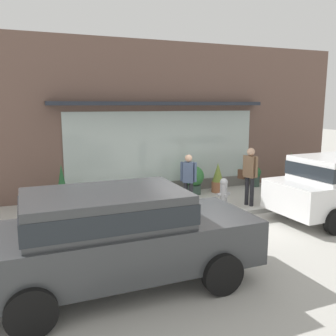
{
  "coord_description": "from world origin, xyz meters",
  "views": [
    {
      "loc": [
        -4.14,
        -8.35,
        2.97
      ],
      "look_at": [
        -0.43,
        1.2,
        1.16
      ],
      "focal_mm": 38.54,
      "sensor_mm": 36.0,
      "label": 1
    }
  ],
  "objects_px": {
    "potted_plant_near_hydrant": "(162,189)",
    "potted_plant_window_center": "(194,179)",
    "pedestrian_with_handbag": "(250,172)",
    "potted_plant_window_left": "(291,169)",
    "pedestrian_passerby": "(188,178)",
    "parked_car_dark_gray": "(115,233)",
    "fire_hydrant": "(224,193)",
    "potted_plant_window_right": "(218,178)",
    "potted_plant_by_entrance": "(255,175)",
    "potted_plant_corner_tall": "(62,187)"
  },
  "relations": [
    {
      "from": "pedestrian_with_handbag",
      "to": "potted_plant_window_center",
      "type": "height_order",
      "value": "pedestrian_with_handbag"
    },
    {
      "from": "pedestrian_with_handbag",
      "to": "potted_plant_window_right",
      "type": "bearing_deg",
      "value": -18.79
    },
    {
      "from": "potted_plant_by_entrance",
      "to": "potted_plant_window_center",
      "type": "distance_m",
      "value": 2.62
    },
    {
      "from": "potted_plant_window_left",
      "to": "potted_plant_corner_tall",
      "type": "relative_size",
      "value": 0.95
    },
    {
      "from": "pedestrian_with_handbag",
      "to": "pedestrian_passerby",
      "type": "bearing_deg",
      "value": 60.58
    },
    {
      "from": "potted_plant_near_hydrant",
      "to": "potted_plant_corner_tall",
      "type": "distance_m",
      "value": 3.08
    },
    {
      "from": "potted_plant_window_left",
      "to": "potted_plant_corner_tall",
      "type": "xyz_separation_m",
      "value": [
        -8.31,
        -0.11,
        0.03
      ]
    },
    {
      "from": "potted_plant_near_hydrant",
      "to": "potted_plant_by_entrance",
      "type": "height_order",
      "value": "potted_plant_by_entrance"
    },
    {
      "from": "fire_hydrant",
      "to": "pedestrian_with_handbag",
      "type": "xyz_separation_m",
      "value": [
        0.85,
        -0.01,
        0.58
      ]
    },
    {
      "from": "fire_hydrant",
      "to": "pedestrian_with_handbag",
      "type": "bearing_deg",
      "value": -0.89
    },
    {
      "from": "potted_plant_by_entrance",
      "to": "potted_plant_corner_tall",
      "type": "bearing_deg",
      "value": -177.66
    },
    {
      "from": "potted_plant_window_left",
      "to": "potted_plant_corner_tall",
      "type": "bearing_deg",
      "value": -179.25
    },
    {
      "from": "pedestrian_passerby",
      "to": "parked_car_dark_gray",
      "type": "relative_size",
      "value": 0.35
    },
    {
      "from": "parked_car_dark_gray",
      "to": "potted_plant_window_left",
      "type": "bearing_deg",
      "value": 32.59
    },
    {
      "from": "potted_plant_by_entrance",
      "to": "potted_plant_window_center",
      "type": "xyz_separation_m",
      "value": [
        -2.61,
        -0.24,
        0.12
      ]
    },
    {
      "from": "potted_plant_window_left",
      "to": "fire_hydrant",
      "type": "bearing_deg",
      "value": -154.43
    },
    {
      "from": "fire_hydrant",
      "to": "potted_plant_window_left",
      "type": "distance_m",
      "value": 4.4
    },
    {
      "from": "pedestrian_passerby",
      "to": "potted_plant_by_entrance",
      "type": "bearing_deg",
      "value": 64.04
    },
    {
      "from": "pedestrian_with_handbag",
      "to": "potted_plant_near_hydrant",
      "type": "height_order",
      "value": "pedestrian_with_handbag"
    },
    {
      "from": "potted_plant_corner_tall",
      "to": "potted_plant_window_center",
      "type": "height_order",
      "value": "potted_plant_corner_tall"
    },
    {
      "from": "potted_plant_window_left",
      "to": "potted_plant_window_right",
      "type": "xyz_separation_m",
      "value": [
        -3.17,
        -0.11,
        -0.11
      ]
    },
    {
      "from": "potted_plant_corner_tall",
      "to": "potted_plant_window_right",
      "type": "distance_m",
      "value": 5.15
    },
    {
      "from": "potted_plant_window_left",
      "to": "potted_plant_by_entrance",
      "type": "height_order",
      "value": "potted_plant_window_left"
    },
    {
      "from": "pedestrian_passerby",
      "to": "parked_car_dark_gray",
      "type": "xyz_separation_m",
      "value": [
        -2.97,
        -3.66,
        0.01
      ]
    },
    {
      "from": "potted_plant_near_hydrant",
      "to": "potted_plant_window_left",
      "type": "xyz_separation_m",
      "value": [
        5.25,
        0.21,
        0.27
      ]
    },
    {
      "from": "fire_hydrant",
      "to": "potted_plant_window_center",
      "type": "bearing_deg",
      "value": 93.15
    },
    {
      "from": "pedestrian_with_handbag",
      "to": "pedestrian_passerby",
      "type": "xyz_separation_m",
      "value": [
        -1.84,
        0.29,
        -0.1
      ]
    },
    {
      "from": "fire_hydrant",
      "to": "potted_plant_window_right",
      "type": "bearing_deg",
      "value": 66.01
    },
    {
      "from": "pedestrian_with_handbag",
      "to": "pedestrian_passerby",
      "type": "distance_m",
      "value": 1.87
    },
    {
      "from": "fire_hydrant",
      "to": "potted_plant_near_hydrant",
      "type": "distance_m",
      "value": 2.12
    },
    {
      "from": "pedestrian_with_handbag",
      "to": "potted_plant_by_entrance",
      "type": "relative_size",
      "value": 2.35
    },
    {
      "from": "pedestrian_passerby",
      "to": "potted_plant_near_hydrant",
      "type": "relative_size",
      "value": 2.69
    },
    {
      "from": "potted_plant_near_hydrant",
      "to": "potted_plant_window_left",
      "type": "relative_size",
      "value": 0.48
    },
    {
      "from": "potted_plant_window_right",
      "to": "pedestrian_with_handbag",
      "type": "bearing_deg",
      "value": -88.38
    },
    {
      "from": "pedestrian_with_handbag",
      "to": "parked_car_dark_gray",
      "type": "distance_m",
      "value": 5.87
    },
    {
      "from": "potted_plant_window_left",
      "to": "pedestrian_passerby",
      "type": "bearing_deg",
      "value": -161.94
    },
    {
      "from": "potted_plant_near_hydrant",
      "to": "potted_plant_window_center",
      "type": "height_order",
      "value": "potted_plant_window_center"
    },
    {
      "from": "potted_plant_window_left",
      "to": "potted_plant_corner_tall",
      "type": "distance_m",
      "value": 8.31
    },
    {
      "from": "potted_plant_window_left",
      "to": "potted_plant_window_center",
      "type": "bearing_deg",
      "value": -178.98
    },
    {
      "from": "fire_hydrant",
      "to": "potted_plant_corner_tall",
      "type": "bearing_deg",
      "value": 157.65
    },
    {
      "from": "pedestrian_with_handbag",
      "to": "potted_plant_window_left",
      "type": "xyz_separation_m",
      "value": [
        3.12,
        1.91,
        -0.43
      ]
    },
    {
      "from": "pedestrian_passerby",
      "to": "potted_plant_window_right",
      "type": "xyz_separation_m",
      "value": [
        1.79,
        1.51,
        -0.44
      ]
    },
    {
      "from": "potted_plant_window_right",
      "to": "parked_car_dark_gray",
      "type": "bearing_deg",
      "value": -132.65
    },
    {
      "from": "pedestrian_passerby",
      "to": "potted_plant_window_right",
      "type": "height_order",
      "value": "pedestrian_passerby"
    },
    {
      "from": "potted_plant_near_hydrant",
      "to": "potted_plant_window_center",
      "type": "distance_m",
      "value": 1.21
    },
    {
      "from": "parked_car_dark_gray",
      "to": "potted_plant_near_hydrant",
      "type": "height_order",
      "value": "parked_car_dark_gray"
    },
    {
      "from": "pedestrian_passerby",
      "to": "potted_plant_corner_tall",
      "type": "height_order",
      "value": "pedestrian_passerby"
    },
    {
      "from": "potted_plant_window_center",
      "to": "potted_plant_window_right",
      "type": "height_order",
      "value": "potted_plant_window_right"
    },
    {
      "from": "pedestrian_passerby",
      "to": "potted_plant_window_center",
      "type": "height_order",
      "value": "pedestrian_passerby"
    },
    {
      "from": "potted_plant_corner_tall",
      "to": "potted_plant_near_hydrant",
      "type": "bearing_deg",
      "value": -1.97
    }
  ]
}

